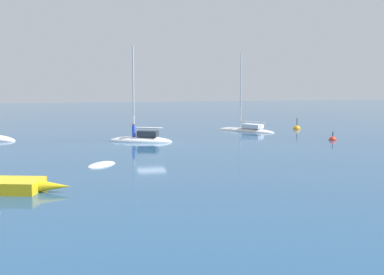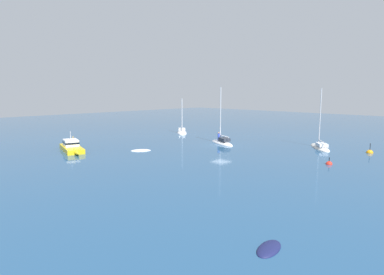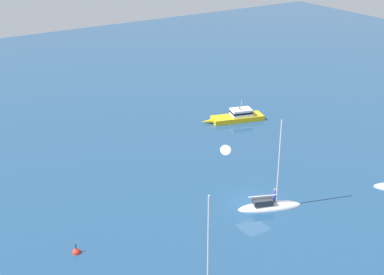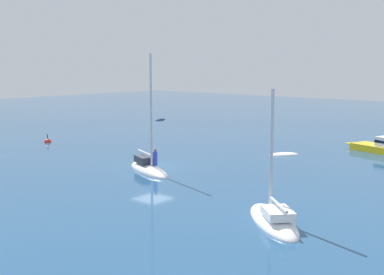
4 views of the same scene
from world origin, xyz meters
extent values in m
plane|color=navy|center=(0.00, 0.00, 0.00)|extent=(160.00, 160.00, 0.00)
ellipsoid|color=white|center=(-0.84, 1.22, 0.00)|extent=(6.14, 3.77, 0.99)
cube|color=#2D333D|center=(-0.18, 0.95, 0.75)|extent=(2.09, 1.73, 0.51)
cylinder|color=silver|center=(-1.39, 1.45, 4.53)|extent=(0.16, 0.16, 8.08)
cylinder|color=silver|center=(-0.15, 0.94, 1.26)|extent=(2.53, 1.14, 0.13)
cylinder|color=blue|center=(-1.44, 1.13, 1.00)|extent=(0.32, 0.32, 1.01)
sphere|color=#A3715A|center=(-1.44, 1.13, 1.63)|extent=(0.24, 0.24, 0.24)
ellipsoid|color=white|center=(-4.85, -11.16, 0.00)|extent=(2.60, 2.95, 0.40)
ellipsoid|color=#191E4C|center=(22.61, -23.61, 0.00)|extent=(1.51, 2.41, 0.42)
ellipsoid|color=silver|center=(11.50, 8.04, 0.00)|extent=(5.79, 6.55, 0.73)
cube|color=silver|center=(12.03, 7.39, 0.59)|extent=(2.27, 2.40, 0.44)
cylinder|color=silver|center=(11.05, 8.59, 4.38)|extent=(0.14, 0.14, 8.02)
cylinder|color=silver|center=(12.06, 7.36, 1.06)|extent=(2.10, 2.53, 0.11)
cube|color=yellow|center=(-11.42, -17.75, 0.31)|extent=(6.94, 3.90, 0.61)
cone|color=yellow|center=(-7.50, -18.87, 0.31)|extent=(1.75, 1.04, 0.61)
cube|color=white|center=(-11.90, -17.62, 1.05)|extent=(2.95, 2.37, 0.87)
cube|color=black|center=(-11.90, -17.62, 1.09)|extent=(2.99, 2.42, 0.24)
cylinder|color=silver|center=(-11.90, -17.62, 2.07)|extent=(0.08, 0.08, 1.17)
cylinder|color=white|center=(-11.47, -17.47, 1.16)|extent=(0.32, 0.32, 1.09)
sphere|color=#97834E|center=(-11.47, -17.47, 1.82)|extent=(0.24, 0.24, 0.24)
ellipsoid|color=white|center=(-14.33, 5.64, 0.00)|extent=(5.70, 5.35, 0.97)
cube|color=white|center=(-14.87, 6.12, 0.69)|extent=(2.19, 2.14, 0.41)
cylinder|color=silver|center=(-13.87, 5.24, 3.55)|extent=(0.18, 0.18, 6.13)
cylinder|color=silver|center=(-14.89, 6.14, 1.14)|extent=(2.12, 1.91, 0.14)
sphere|color=red|center=(16.75, -1.68, 0.00)|extent=(0.71, 0.71, 0.71)
cylinder|color=black|center=(16.75, -1.68, 0.58)|extent=(0.08, 0.08, 0.45)
sphere|color=orange|center=(17.79, 8.80, 0.00)|extent=(0.85, 0.85, 0.85)
cylinder|color=black|center=(17.79, 8.80, 0.85)|extent=(0.08, 0.08, 0.85)
camera|label=1|loc=(-6.18, -45.37, 5.73)|focal=48.27mm
camera|label=2|loc=(31.01, -37.81, 8.05)|focal=31.02mm
camera|label=3|loc=(28.79, 34.20, 25.96)|focal=51.55mm
camera|label=4|loc=(-27.30, 26.65, 7.83)|focal=47.41mm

